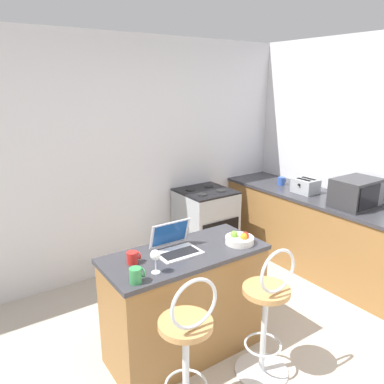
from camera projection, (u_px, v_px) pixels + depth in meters
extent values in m
cube|color=silver|center=(132.00, 158.00, 4.16)|extent=(12.00, 0.06, 2.60)
cube|color=olive|center=(185.00, 305.00, 2.95)|extent=(1.22, 0.53, 0.85)
cube|color=#333338|center=(185.00, 254.00, 2.82)|extent=(1.25, 0.56, 0.03)
cube|color=olive|center=(338.00, 242.00, 4.10)|extent=(0.63, 3.02, 0.85)
cube|color=#333338|center=(342.00, 204.00, 3.97)|extent=(0.66, 3.05, 0.03)
cylinder|color=silver|center=(186.00, 371.00, 2.37)|extent=(0.04, 0.04, 0.68)
cylinder|color=#B7844C|center=(186.00, 324.00, 2.27)|extent=(0.34, 0.34, 0.04)
torus|color=silver|center=(194.00, 304.00, 2.14)|extent=(0.32, 0.02, 0.32)
cylinder|color=silver|center=(261.00, 371.00, 2.83)|extent=(0.40, 0.40, 0.02)
cylinder|color=silver|center=(263.00, 332.00, 2.74)|extent=(0.04, 0.04, 0.68)
torus|color=silver|center=(263.00, 344.00, 2.77)|extent=(0.28, 0.28, 0.02)
cylinder|color=#B7844C|center=(266.00, 290.00, 2.64)|extent=(0.34, 0.34, 0.04)
torus|color=silver|center=(278.00, 271.00, 2.51)|extent=(0.32, 0.02, 0.32)
cube|color=silver|center=(179.00, 253.00, 2.79)|extent=(0.33, 0.22, 0.01)
cube|color=black|center=(180.00, 253.00, 2.77)|extent=(0.28, 0.12, 0.00)
cube|color=silver|center=(170.00, 233.00, 2.85)|extent=(0.33, 0.07, 0.21)
cube|color=#19478C|center=(170.00, 233.00, 2.85)|extent=(0.29, 0.06, 0.17)
cube|color=#2D2D30|center=(356.00, 193.00, 3.80)|extent=(0.47, 0.34, 0.29)
cube|color=black|center=(369.00, 198.00, 3.64)|extent=(0.33, 0.01, 0.24)
cube|color=#4C4C51|center=(381.00, 194.00, 3.75)|extent=(0.09, 0.01, 0.24)
cube|color=#9EA3A8|center=(306.00, 186.00, 4.29)|extent=(0.22, 0.26, 0.16)
cube|color=black|center=(304.00, 179.00, 4.25)|extent=(0.05, 0.18, 0.00)
cube|color=black|center=(309.00, 178.00, 4.29)|extent=(0.05, 0.18, 0.00)
cube|color=black|center=(299.00, 185.00, 4.22)|extent=(0.02, 0.02, 0.02)
cube|color=#9EA3A8|center=(205.00, 226.00, 4.54)|extent=(0.60, 0.60, 0.86)
cube|color=black|center=(221.00, 237.00, 4.31)|extent=(0.51, 0.01, 0.39)
cube|color=black|center=(206.00, 191.00, 4.42)|extent=(0.60, 0.60, 0.02)
cylinder|color=black|center=(202.00, 194.00, 4.24)|extent=(0.11, 0.11, 0.01)
cylinder|color=black|center=(221.00, 191.00, 4.39)|extent=(0.11, 0.11, 0.01)
cylinder|color=black|center=(190.00, 190.00, 4.43)|extent=(0.11, 0.11, 0.01)
cylinder|color=black|center=(209.00, 186.00, 4.58)|extent=(0.11, 0.11, 0.01)
cylinder|color=#2D51AD|center=(281.00, 181.00, 4.64)|extent=(0.09, 0.09, 0.10)
torus|color=#2D51AD|center=(284.00, 180.00, 4.67)|extent=(0.01, 0.06, 0.06)
cylinder|color=silver|center=(239.00, 240.00, 2.96)|extent=(0.23, 0.23, 0.05)
sphere|color=red|center=(245.00, 235.00, 2.94)|extent=(0.06, 0.06, 0.06)
sphere|color=orange|center=(244.00, 237.00, 2.91)|extent=(0.06, 0.06, 0.06)
sphere|color=#66B233|center=(234.00, 234.00, 2.95)|extent=(0.06, 0.06, 0.06)
cylinder|color=silver|center=(156.00, 272.00, 2.51)|extent=(0.06, 0.06, 0.00)
cylinder|color=silver|center=(156.00, 266.00, 2.49)|extent=(0.01, 0.01, 0.09)
sphere|color=silver|center=(155.00, 255.00, 2.47)|extent=(0.07, 0.07, 0.07)
cylinder|color=red|center=(132.00, 258.00, 2.63)|extent=(0.08, 0.08, 0.09)
torus|color=red|center=(139.00, 255.00, 2.65)|extent=(0.01, 0.06, 0.06)
cylinder|color=#338447|center=(135.00, 275.00, 2.37)|extent=(0.08, 0.08, 0.10)
torus|color=#338447|center=(143.00, 272.00, 2.40)|extent=(0.01, 0.06, 0.06)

